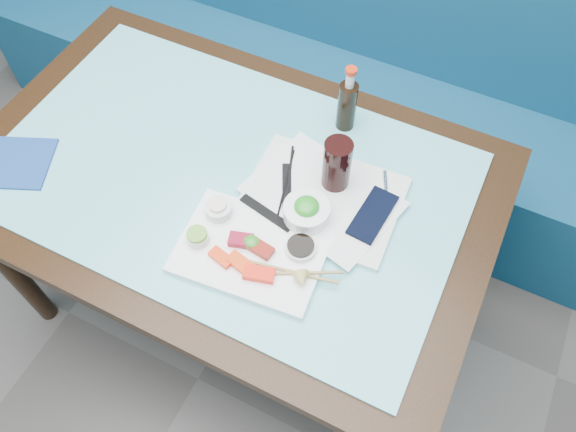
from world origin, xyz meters
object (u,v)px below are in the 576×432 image
at_px(seaweed_bowl, 306,212).
at_px(serving_tray, 322,198).
at_px(booth_bench, 341,81).
at_px(sashimi_plate, 252,251).
at_px(cola_bottle_body, 347,106).
at_px(blue_napkin, 18,163).
at_px(dining_table, 229,196).
at_px(cola_glass, 337,164).

bearing_deg(seaweed_bowl, serving_tray, 82.41).
xyz_separation_m(booth_bench, seaweed_bowl, (0.25, -0.87, 0.42)).
xyz_separation_m(sashimi_plate, cola_bottle_body, (0.04, 0.47, 0.06)).
height_order(booth_bench, cola_bottle_body, booth_bench).
bearing_deg(blue_napkin, seaweed_bowl, 12.87).
xyz_separation_m(seaweed_bowl, cola_bottle_body, (-0.04, 0.33, 0.04)).
xyz_separation_m(serving_tray, blue_napkin, (-0.77, -0.25, -0.00)).
bearing_deg(booth_bench, seaweed_bowl, -74.23).
height_order(booth_bench, seaweed_bowl, booth_bench).
relative_size(booth_bench, dining_table, 2.14).
distance_m(seaweed_bowl, cola_glass, 0.14).
xyz_separation_m(cola_glass, cola_bottle_body, (-0.06, 0.20, -0.01)).
relative_size(booth_bench, cola_glass, 20.44).
height_order(seaweed_bowl, blue_napkin, seaweed_bowl).
height_order(serving_tray, cola_bottle_body, cola_bottle_body).
bearing_deg(sashimi_plate, cola_bottle_body, 79.76).
xyz_separation_m(dining_table, serving_tray, (0.26, 0.04, 0.10)).
relative_size(serving_tray, cola_glass, 2.63).
distance_m(booth_bench, sashimi_plate, 1.10).
relative_size(sashimi_plate, seaweed_bowl, 3.01).
distance_m(dining_table, cola_glass, 0.34).
bearing_deg(dining_table, blue_napkin, -157.90).
bearing_deg(sashimi_plate, seaweed_bowl, 55.30).
relative_size(dining_table, sashimi_plate, 4.06).
xyz_separation_m(sashimi_plate, serving_tray, (0.09, 0.21, -0.00)).
bearing_deg(dining_table, serving_tray, 8.88).
xyz_separation_m(seaweed_bowl, blue_napkin, (-0.76, -0.17, -0.03)).
distance_m(sashimi_plate, serving_tray, 0.23).
relative_size(dining_table, seaweed_bowl, 12.21).
height_order(booth_bench, dining_table, booth_bench).
bearing_deg(sashimi_plate, booth_bench, 93.99).
xyz_separation_m(dining_table, seaweed_bowl, (0.25, -0.03, 0.13)).
xyz_separation_m(cola_bottle_body, blue_napkin, (-0.72, -0.51, -0.07)).
xyz_separation_m(sashimi_plate, blue_napkin, (-0.68, -0.03, -0.01)).
distance_m(cola_glass, blue_napkin, 0.84).
bearing_deg(dining_table, cola_bottle_body, 55.14).
bearing_deg(booth_bench, blue_napkin, -116.14).
distance_m(serving_tray, cola_bottle_body, 0.27).
relative_size(serving_tray, cola_bottle_body, 2.64).
bearing_deg(cola_glass, dining_table, -160.38).
bearing_deg(cola_glass, serving_tray, -100.30).
relative_size(seaweed_bowl, blue_napkin, 0.67).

